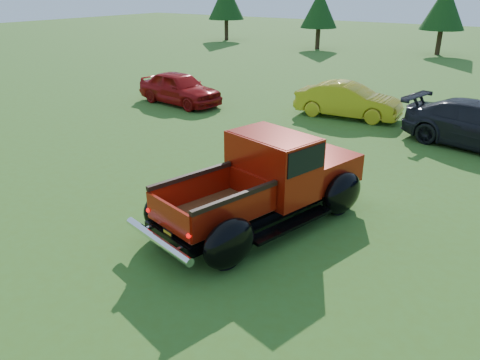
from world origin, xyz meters
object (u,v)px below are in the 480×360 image
Objects in this scene: tree_mid_left at (444,7)px; pickup_truck at (272,179)px; show_car_yellow at (348,100)px; show_car_red at (180,88)px; tree_west at (320,9)px; tree_far_west at (226,1)px.

pickup_truck is at bearing -83.28° from tree_mid_left.
show_car_yellow is (-2.03, 9.19, -0.26)m from pickup_truck.
tree_west is at bearing 16.27° from show_car_red.
tree_far_west reaches higher than tree_mid_left.
tree_west is 1.11× the size of show_car_red.
tree_mid_left is 1.22× the size of show_car_yellow.
tree_west is at bearing 23.02° from show_car_yellow.
tree_west is 0.82× the size of pickup_truck.
pickup_truck reaches higher than show_car_red.
tree_mid_left reaches higher than show_car_red.
tree_mid_left is at bearing 12.53° from tree_west.
tree_far_west reaches higher than tree_west.
tree_west is 9.22m from tree_mid_left.
tree_far_west reaches higher than show_car_yellow.
show_car_red is at bearing -80.49° from tree_west.
show_car_red reaches higher than show_car_yellow.
tree_mid_left is at bearing -6.75° from show_car_red.
pickup_truck is at bearing -173.73° from show_car_yellow.
tree_far_west is at bearing 39.84° from show_car_yellow.
tree_mid_left is 1.21× the size of show_car_red.
pickup_truck is 1.36× the size of show_car_red.
tree_west is 30.72m from pickup_truck.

